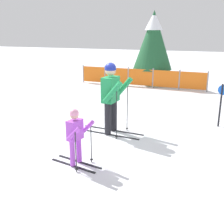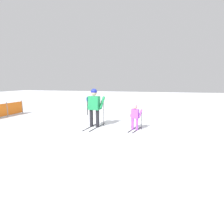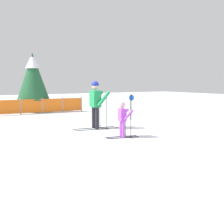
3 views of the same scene
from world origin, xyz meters
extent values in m
plane|color=white|center=(0.00, 0.00, 0.00)|extent=(60.00, 60.00, 0.00)
cube|color=black|center=(0.24, 0.38, 0.01)|extent=(1.74, 0.23, 0.02)
cube|color=black|center=(0.21, 0.05, 0.01)|extent=(1.74, 0.23, 0.02)
cylinder|color=black|center=(0.24, 0.38, 0.43)|extent=(0.17, 0.17, 0.83)
cylinder|color=black|center=(0.21, 0.05, 0.43)|extent=(0.17, 0.17, 0.83)
cube|color=#1E8C4C|center=(0.22, 0.22, 1.17)|extent=(0.35, 0.54, 0.64)
cylinder|color=#1E8C4C|center=(0.47, 0.51, 1.17)|extent=(0.53, 0.18, 0.59)
cylinder|color=#1E8C4C|center=(0.40, -0.13, 1.17)|extent=(0.53, 0.18, 0.59)
sphere|color=#D8AD8C|center=(0.22, 0.22, 1.65)|extent=(0.28, 0.28, 0.28)
sphere|color=navy|center=(0.22, 0.22, 1.70)|extent=(0.29, 0.29, 0.29)
cylinder|color=black|center=(0.59, 0.52, 0.64)|extent=(0.02, 0.02, 1.28)
cylinder|color=black|center=(0.59, 0.52, 0.06)|extent=(0.07, 0.07, 0.01)
cylinder|color=black|center=(0.52, -0.15, 0.64)|extent=(0.02, 0.02, 1.28)
cylinder|color=black|center=(0.52, -0.15, 0.06)|extent=(0.07, 0.07, 0.01)
cube|color=black|center=(0.21, -1.63, 0.01)|extent=(1.08, 0.29, 0.02)
cube|color=black|center=(0.16, -1.83, 0.01)|extent=(1.08, 0.29, 0.02)
cylinder|color=#B24CD8|center=(0.21, -1.63, 0.28)|extent=(0.10, 0.10, 0.52)
cylinder|color=#B24CD8|center=(0.16, -1.83, 0.28)|extent=(0.10, 0.10, 0.52)
cube|color=#B24CD8|center=(0.19, -1.73, 0.74)|extent=(0.25, 0.36, 0.41)
cylinder|color=#B24CD8|center=(0.37, -1.57, 0.76)|extent=(0.36, 0.16, 0.35)
cylinder|color=#B24CD8|center=(0.28, -1.96, 0.76)|extent=(0.36, 0.16, 0.35)
sphere|color=#D8AD8C|center=(0.19, -1.73, 1.05)|extent=(0.17, 0.17, 0.17)
sphere|color=pink|center=(0.19, -1.73, 1.08)|extent=(0.18, 0.18, 0.18)
cylinder|color=black|center=(0.44, -1.54, 0.41)|extent=(0.02, 0.02, 0.81)
cylinder|color=black|center=(0.44, -1.54, 0.06)|extent=(0.07, 0.07, 0.01)
cylinder|color=black|center=(0.34, -2.01, 0.41)|extent=(0.02, 0.02, 0.81)
cylinder|color=black|center=(0.34, -2.01, 0.06)|extent=(0.07, 0.07, 0.01)
cylinder|color=gray|center=(1.27, 6.40, 0.45)|extent=(0.06, 0.06, 0.90)
cylinder|color=gray|center=(2.47, 6.35, 0.45)|extent=(0.06, 0.06, 0.90)
cube|color=orange|center=(1.87, 6.37, 0.45)|extent=(1.21, 0.08, 0.76)
cylinder|color=black|center=(2.92, 1.70, 0.61)|extent=(0.05, 0.05, 1.21)
cylinder|color=blue|center=(2.95, 1.70, 1.05)|extent=(0.28, 0.04, 0.28)
camera|label=1|loc=(2.61, -6.35, 2.64)|focal=45.00mm
camera|label=2|loc=(-7.49, -2.68, 2.17)|focal=28.00mm
camera|label=3|loc=(-4.75, -9.31, 1.82)|focal=45.00mm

